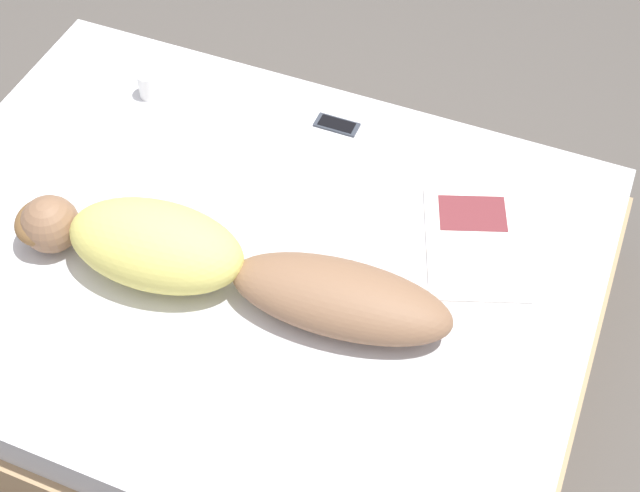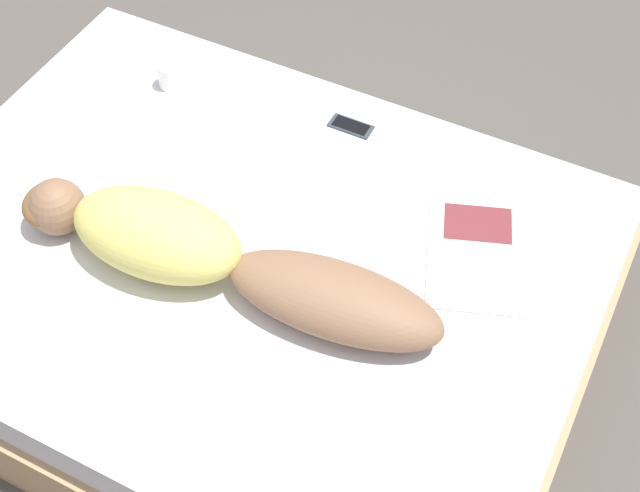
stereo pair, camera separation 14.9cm
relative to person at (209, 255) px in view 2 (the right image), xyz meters
name	(u,v)px [view 2 (the right image)]	position (x,y,z in m)	size (l,w,h in m)	color
ground_plane	(249,325)	(0.14, -0.02, -0.56)	(12.00, 12.00, 0.00)	#4C4742
bed	(245,289)	(0.14, -0.02, -0.34)	(1.73, 2.28, 0.46)	tan
person	(209,255)	(0.00, 0.00, 0.00)	(0.38, 1.41, 0.24)	brown
open_magazine	(477,251)	(0.46, -0.70, -0.10)	(0.55, 0.45, 0.01)	silver
coffee_mug	(169,75)	(0.69, 0.60, -0.05)	(0.12, 0.08, 0.10)	white
cell_phone	(351,126)	(0.79, -0.10, -0.10)	(0.07, 0.16, 0.01)	#333842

